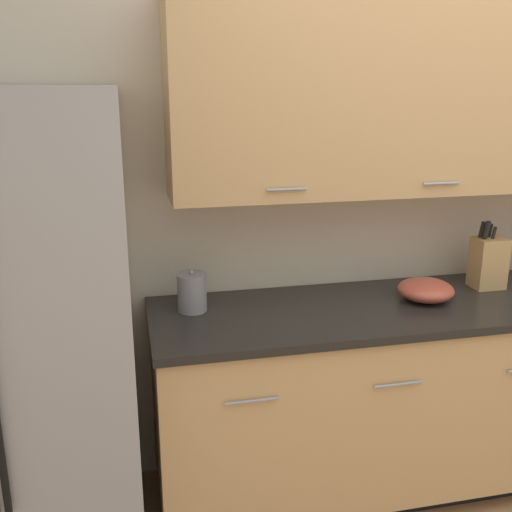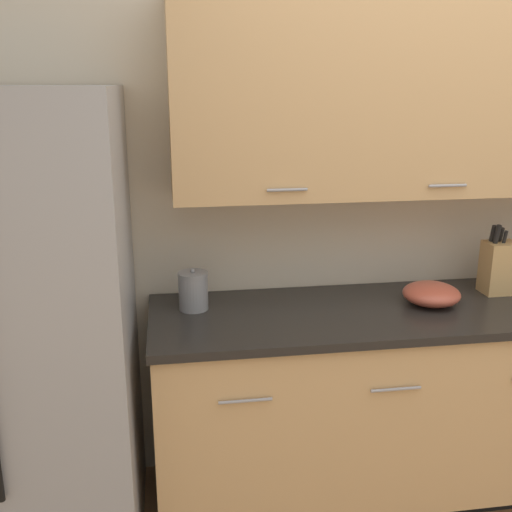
{
  "view_description": "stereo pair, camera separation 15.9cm",
  "coord_description": "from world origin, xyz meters",
  "px_view_note": "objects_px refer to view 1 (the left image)",
  "views": [
    {
      "loc": [
        -1.46,
        -1.25,
        1.82
      ],
      "look_at": [
        -0.96,
        1.0,
        1.15
      ],
      "focal_mm": 42.0,
      "sensor_mm": 36.0,
      "label": 1
    },
    {
      "loc": [
        -1.3,
        -1.28,
        1.82
      ],
      "look_at": [
        -0.96,
        1.0,
        1.15
      ],
      "focal_mm": 42.0,
      "sensor_mm": 36.0,
      "label": 2
    }
  ],
  "objects_px": {
    "refrigerator": "(5,343)",
    "knife_block": "(488,262)",
    "steel_canister": "(192,292)",
    "mixing_bowl": "(426,290)"
  },
  "relations": [
    {
      "from": "refrigerator",
      "to": "steel_canister",
      "type": "bearing_deg",
      "value": 14.74
    },
    {
      "from": "steel_canister",
      "to": "mixing_bowl",
      "type": "relative_size",
      "value": 0.73
    },
    {
      "from": "refrigerator",
      "to": "knife_block",
      "type": "xyz_separation_m",
      "value": [
        2.08,
        0.19,
        0.12
      ]
    },
    {
      "from": "knife_block",
      "to": "steel_canister",
      "type": "distance_m",
      "value": 1.37
    },
    {
      "from": "steel_canister",
      "to": "mixing_bowl",
      "type": "height_order",
      "value": "steel_canister"
    },
    {
      "from": "refrigerator",
      "to": "knife_block",
      "type": "bearing_deg",
      "value": 5.13
    },
    {
      "from": "mixing_bowl",
      "to": "refrigerator",
      "type": "bearing_deg",
      "value": -177.01
    },
    {
      "from": "refrigerator",
      "to": "knife_block",
      "type": "height_order",
      "value": "refrigerator"
    },
    {
      "from": "refrigerator",
      "to": "knife_block",
      "type": "distance_m",
      "value": 2.09
    },
    {
      "from": "knife_block",
      "to": "steel_canister",
      "type": "relative_size",
      "value": 1.82
    }
  ]
}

